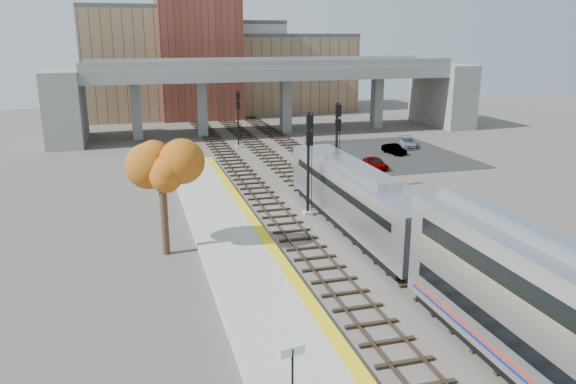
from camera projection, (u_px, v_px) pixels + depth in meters
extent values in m
plane|color=#47423D|center=(383.00, 268.00, 30.94)|extent=(160.00, 160.00, 0.00)
cube|color=#9E9E99|center=(254.00, 280.00, 28.99)|extent=(4.50, 60.00, 0.35)
cube|color=yellow|center=(289.00, 273.00, 29.44)|extent=(0.70, 60.00, 0.01)
cube|color=black|center=(271.00, 207.00, 41.66)|extent=(2.50, 95.00, 0.14)
cube|color=brown|center=(262.00, 206.00, 41.45)|extent=(0.07, 95.00, 0.14)
cube|color=brown|center=(280.00, 205.00, 41.82)|extent=(0.07, 95.00, 0.14)
cube|color=black|center=(324.00, 202.00, 42.77)|extent=(2.50, 95.00, 0.14)
cube|color=brown|center=(315.00, 202.00, 42.55)|extent=(0.07, 95.00, 0.14)
cube|color=brown|center=(333.00, 200.00, 42.92)|extent=(0.07, 95.00, 0.14)
cube|color=black|center=(373.00, 198.00, 43.82)|extent=(2.50, 95.00, 0.14)
cube|color=brown|center=(364.00, 198.00, 43.60)|extent=(0.07, 95.00, 0.14)
cube|color=brown|center=(381.00, 196.00, 43.97)|extent=(0.07, 95.00, 0.14)
cube|color=slate|center=(271.00, 73.00, 71.85)|extent=(46.00, 10.00, 1.50)
cube|color=slate|center=(280.00, 64.00, 67.07)|extent=(46.00, 0.20, 1.00)
cube|color=slate|center=(262.00, 61.00, 75.96)|extent=(46.00, 0.20, 1.00)
cube|color=slate|center=(136.00, 110.00, 68.54)|extent=(1.20, 1.60, 7.00)
cube|color=slate|center=(202.00, 108.00, 70.64)|extent=(1.20, 1.60, 7.00)
cube|color=slate|center=(286.00, 105.00, 73.52)|extent=(1.20, 1.60, 7.00)
cube|color=slate|center=(377.00, 102.00, 76.93)|extent=(1.20, 1.60, 7.00)
cube|color=slate|center=(66.00, 106.00, 66.24)|extent=(4.00, 12.00, 8.50)
cube|color=slate|center=(442.00, 95.00, 79.35)|extent=(4.00, 12.00, 8.50)
cube|color=#987558|center=(145.00, 65.00, 86.38)|extent=(18.00, 14.00, 16.00)
cube|color=#4C4C4F|center=(141.00, 8.00, 84.13)|extent=(18.00, 14.00, 0.60)
cube|color=beige|center=(229.00, 68.00, 94.95)|extent=(16.00, 16.00, 14.00)
cube|color=#4C4C4F|center=(228.00, 23.00, 92.98)|extent=(16.00, 16.00, 0.60)
cube|color=brown|center=(199.00, 51.00, 85.15)|extent=(12.00, 10.00, 20.00)
cube|color=#987558|center=(289.00, 74.00, 95.99)|extent=(20.00, 14.00, 12.00)
cube|color=#4C4C4F|center=(289.00, 36.00, 94.29)|extent=(20.00, 14.00, 0.60)
cube|color=black|center=(390.00, 154.00, 60.55)|extent=(14.00, 18.00, 0.04)
cube|color=#A8AAB2|center=(357.00, 195.00, 36.39)|extent=(3.00, 19.00, 3.20)
cube|color=black|center=(311.00, 157.00, 45.04)|extent=(2.20, 0.06, 1.10)
cube|color=black|center=(357.00, 187.00, 36.22)|extent=(3.02, 16.15, 0.50)
cube|color=black|center=(356.00, 222.00, 36.89)|extent=(2.70, 17.10, 0.50)
cube|color=#A8AAB2|center=(358.00, 168.00, 35.90)|extent=(1.60, 9.50, 0.40)
cube|color=#9E9E99|center=(308.00, 213.00, 39.98)|extent=(0.60, 0.60, 0.30)
cylinder|color=black|center=(308.00, 165.00, 39.03)|extent=(0.21, 0.21, 7.34)
cube|color=black|center=(310.00, 122.00, 37.98)|extent=(0.47, 0.18, 0.94)
cube|color=black|center=(310.00, 139.00, 38.29)|extent=(0.47, 0.18, 0.94)
cube|color=#9E9E99|center=(335.00, 190.00, 46.02)|extent=(0.60, 0.60, 0.30)
cylinder|color=black|center=(336.00, 148.00, 45.08)|extent=(0.21, 0.21, 7.28)
cube|color=black|center=(338.00, 111.00, 44.03)|extent=(0.47, 0.18, 0.94)
cube|color=black|center=(338.00, 125.00, 44.34)|extent=(0.47, 0.18, 0.94)
cube|color=#9E9E99|center=(239.00, 146.00, 63.94)|extent=(0.60, 0.60, 0.30)
cylinder|color=black|center=(238.00, 120.00, 63.12)|extent=(0.18, 0.18, 6.39)
cube|color=black|center=(238.00, 96.00, 62.17)|extent=(0.41, 0.18, 0.82)
cube|color=black|center=(238.00, 105.00, 62.44)|extent=(0.41, 0.18, 0.82)
cylinder|color=black|center=(292.00, 379.00, 18.52)|extent=(0.08, 0.08, 2.20)
cube|color=white|center=(293.00, 352.00, 18.25)|extent=(0.89, 0.21, 0.35)
cylinder|color=#382619|center=(164.00, 214.00, 32.27)|extent=(0.44, 0.44, 4.90)
ellipsoid|color=#B46A18|center=(161.00, 167.00, 31.52)|extent=(3.60, 3.60, 3.50)
imported|color=#99999E|center=(376.00, 163.00, 53.60)|extent=(1.63, 3.42, 1.13)
imported|color=#99999E|center=(394.00, 149.00, 60.22)|extent=(1.67, 3.36, 1.06)
imported|color=#99999E|center=(407.00, 142.00, 63.81)|extent=(2.79, 4.17, 1.12)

